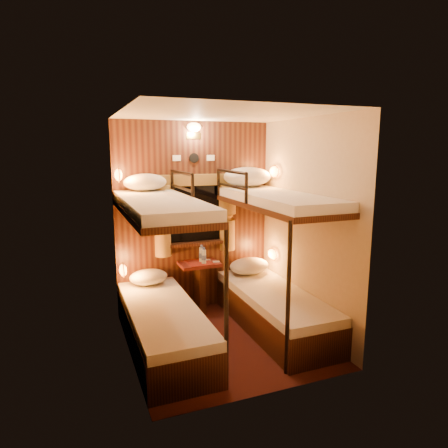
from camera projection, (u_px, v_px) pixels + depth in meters
name	position (u px, v px, depth m)	size (l,w,h in m)	color
floor	(224.00, 340.00, 4.37)	(2.10, 2.10, 0.00)	#36110E
ceiling	(224.00, 114.00, 3.93)	(2.10, 2.10, 0.00)	silver
wall_back	(194.00, 217.00, 5.11)	(2.40, 2.40, 0.00)	#C6B293
wall_front	(271.00, 258.00, 3.19)	(2.40, 2.40, 0.00)	#C6B293
wall_left	(126.00, 241.00, 3.79)	(2.40, 2.40, 0.00)	#C6B293
wall_right	(306.00, 226.00, 4.51)	(2.40, 2.40, 0.00)	#C6B293
back_panel	(194.00, 217.00, 5.10)	(2.00, 0.03, 2.40)	black
bunk_left	(163.00, 297.00, 4.10)	(0.72, 1.90, 1.82)	black
bunk_right	(274.00, 282.00, 4.57)	(0.72, 1.90, 1.82)	black
window	(195.00, 219.00, 5.08)	(1.00, 0.12, 0.79)	black
curtains	(196.00, 213.00, 5.03)	(1.10, 0.22, 1.00)	olive
back_fixtures	(194.00, 133.00, 4.88)	(0.54, 0.09, 0.48)	black
reading_lamps	(202.00, 218.00, 4.79)	(2.00, 0.20, 1.25)	orange
table	(199.00, 280.00, 5.08)	(0.50, 0.34, 0.66)	maroon
bottle_left	(204.00, 257.00, 4.97)	(0.06, 0.06, 0.21)	#99BFE5
bottle_right	(202.00, 255.00, 5.05)	(0.06, 0.06, 0.22)	#99BFE5
sachet_a	(216.00, 262.00, 5.06)	(0.08, 0.06, 0.01)	silver
sachet_b	(207.00, 260.00, 5.14)	(0.08, 0.06, 0.01)	silver
pillow_lower_left	(149.00, 277.00, 4.79)	(0.46, 0.33, 0.18)	silver
pillow_lower_right	(249.00, 266.00, 5.19)	(0.53, 0.38, 0.21)	silver
pillow_upper_left	(145.00, 182.00, 4.58)	(0.50, 0.36, 0.20)	silver
pillow_upper_right	(247.00, 177.00, 5.06)	(0.63, 0.45, 0.25)	silver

